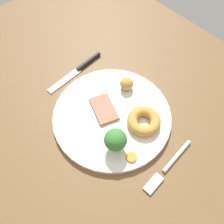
% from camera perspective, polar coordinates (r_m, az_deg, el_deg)
% --- Properties ---
extents(dining_table, '(1.20, 0.84, 0.04)m').
position_cam_1_polar(dining_table, '(0.57, 1.51, -2.39)').
color(dining_table, brown).
rests_on(dining_table, ground).
extents(dinner_plate, '(0.28, 0.28, 0.01)m').
position_cam_1_polar(dinner_plate, '(0.55, -0.00, -0.92)').
color(dinner_plate, silver).
rests_on(dinner_plate, dining_table).
extents(meat_slice_main, '(0.09, 0.07, 0.01)m').
position_cam_1_polar(meat_slice_main, '(0.55, -2.04, 0.83)').
color(meat_slice_main, '#9E664C').
rests_on(meat_slice_main, dinner_plate).
extents(yorkshire_pudding, '(0.08, 0.08, 0.02)m').
position_cam_1_polar(yorkshire_pudding, '(0.53, 7.92, -2.23)').
color(yorkshire_pudding, '#C68938').
rests_on(yorkshire_pudding, dinner_plate).
extents(roast_potato_left, '(0.05, 0.05, 0.03)m').
position_cam_1_polar(roast_potato_left, '(0.58, 3.65, 7.06)').
color(roast_potato_left, '#BC8C42').
rests_on(roast_potato_left, dinner_plate).
extents(carrot_coin_front, '(0.02, 0.02, 0.01)m').
position_cam_1_polar(carrot_coin_front, '(0.50, 4.85, -11.14)').
color(carrot_coin_front, orange).
rests_on(carrot_coin_front, dinner_plate).
extents(broccoli_floret, '(0.05, 0.05, 0.06)m').
position_cam_1_polar(broccoli_floret, '(0.48, 0.87, -7.00)').
color(broccoli_floret, '#8CB766').
rests_on(broccoli_floret, dinner_plate).
extents(fork, '(0.03, 0.15, 0.01)m').
position_cam_1_polar(fork, '(0.52, 13.66, -13.15)').
color(fork, silver).
rests_on(fork, dining_table).
extents(knife, '(0.03, 0.19, 0.01)m').
position_cam_1_polar(knife, '(0.65, -7.98, 10.71)').
color(knife, black).
rests_on(knife, dining_table).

